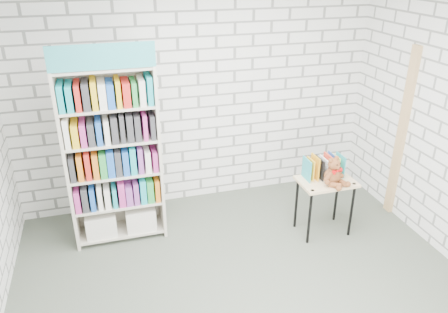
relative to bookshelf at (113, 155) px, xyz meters
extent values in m
plane|color=#474F43|center=(1.10, -1.36, -1.02)|extent=(4.50, 4.50, 0.00)
cube|color=silver|center=(1.10, 0.64, 0.38)|extent=(4.50, 0.02, 2.80)
cube|color=beige|center=(-0.48, -0.01, -0.02)|extent=(0.03, 0.39, 2.00)
cube|color=beige|center=(0.48, -0.01, -0.02)|extent=(0.03, 0.39, 2.00)
cube|color=beige|center=(0.00, 0.18, -0.02)|extent=(1.00, 0.02, 2.00)
cube|color=teal|center=(0.00, -0.19, 1.10)|extent=(1.00, 0.02, 0.24)
cube|color=beige|center=(0.00, -0.01, -0.96)|extent=(0.94, 0.37, 0.03)
cube|color=beige|center=(0.00, -0.01, -0.58)|extent=(0.94, 0.37, 0.03)
cube|color=beige|center=(0.00, -0.01, -0.20)|extent=(0.94, 0.37, 0.03)
cube|color=beige|center=(0.00, -0.01, 0.18)|extent=(0.94, 0.37, 0.03)
cube|color=beige|center=(0.00, -0.01, 0.56)|extent=(0.94, 0.37, 0.03)
cube|color=beige|center=(0.00, -0.01, 0.96)|extent=(0.94, 0.37, 0.03)
cube|color=silver|center=(-0.22, -0.01, -0.81)|extent=(0.33, 0.33, 0.27)
cube|color=silver|center=(0.22, -0.01, -0.81)|extent=(0.33, 0.33, 0.27)
cube|color=blue|center=(0.00, -0.02, -0.43)|extent=(0.94, 0.33, 0.27)
cube|color=green|center=(0.00, -0.02, -0.05)|extent=(0.94, 0.33, 0.27)
cube|color=orange|center=(0.00, -0.02, 0.33)|extent=(0.94, 0.33, 0.27)
cube|color=#BF338C|center=(0.00, -0.02, 0.70)|extent=(0.94, 0.33, 0.27)
cube|color=#DFB986|center=(2.28, -0.58, -0.36)|extent=(0.63, 0.44, 0.03)
cylinder|color=black|center=(2.02, -0.76, -0.70)|extent=(0.03, 0.03, 0.65)
cylinder|color=black|center=(2.02, -0.42, -0.70)|extent=(0.03, 0.03, 0.65)
cylinder|color=black|center=(2.55, -0.75, -0.70)|extent=(0.03, 0.03, 0.65)
cylinder|color=black|center=(2.55, -0.41, -0.70)|extent=(0.03, 0.03, 0.65)
cylinder|color=black|center=(2.03, -0.75, -0.35)|extent=(0.04, 0.04, 0.01)
cylinder|color=black|center=(2.54, -0.74, -0.35)|extent=(0.04, 0.04, 0.01)
cube|color=teal|center=(2.07, -0.49, -0.22)|extent=(0.02, 0.19, 0.26)
cube|color=gold|center=(2.12, -0.48, -0.22)|extent=(0.02, 0.19, 0.26)
cube|color=orange|center=(2.18, -0.48, -0.22)|extent=(0.02, 0.19, 0.26)
cube|color=black|center=(2.23, -0.48, -0.22)|extent=(0.02, 0.19, 0.26)
cube|color=white|center=(2.28, -0.48, -0.22)|extent=(0.02, 0.19, 0.26)
cube|color=red|center=(2.34, -0.48, -0.22)|extent=(0.02, 0.19, 0.26)
cube|color=#2D57AC|center=(2.39, -0.48, -0.22)|extent=(0.02, 0.19, 0.26)
cube|color=#EEF752|center=(2.44, -0.48, -0.22)|extent=(0.02, 0.19, 0.26)
cube|color=teal|center=(2.50, -0.48, -0.22)|extent=(0.02, 0.19, 0.26)
ellipsoid|color=brown|center=(2.31, -0.66, -0.25)|extent=(0.19, 0.16, 0.19)
sphere|color=brown|center=(2.31, -0.67, -0.11)|extent=(0.14, 0.14, 0.14)
sphere|color=brown|center=(2.26, -0.67, -0.05)|extent=(0.05, 0.05, 0.05)
sphere|color=brown|center=(2.35, -0.64, -0.05)|extent=(0.05, 0.05, 0.05)
sphere|color=brown|center=(2.33, -0.72, -0.13)|extent=(0.05, 0.05, 0.05)
sphere|color=black|center=(2.31, -0.73, -0.09)|extent=(0.02, 0.02, 0.02)
sphere|color=black|center=(2.35, -0.71, -0.09)|extent=(0.02, 0.02, 0.02)
sphere|color=black|center=(2.34, -0.74, -0.12)|extent=(0.02, 0.02, 0.02)
cylinder|color=brown|center=(2.22, -0.71, -0.22)|extent=(0.11, 0.07, 0.13)
cylinder|color=brown|center=(2.40, -0.64, -0.22)|extent=(0.09, 0.10, 0.13)
sphere|color=brown|center=(2.20, -0.74, -0.28)|extent=(0.05, 0.05, 0.05)
sphere|color=brown|center=(2.43, -0.65, -0.28)|extent=(0.05, 0.05, 0.05)
cylinder|color=brown|center=(2.29, -0.77, -0.31)|extent=(0.14, 0.15, 0.08)
cylinder|color=brown|center=(2.39, -0.73, -0.31)|extent=(0.07, 0.15, 0.08)
sphere|color=brown|center=(2.29, -0.84, -0.32)|extent=(0.07, 0.07, 0.07)
sphere|color=brown|center=(2.44, -0.78, -0.32)|extent=(0.07, 0.07, 0.07)
cone|color=red|center=(2.30, -0.73, -0.17)|extent=(0.07, 0.07, 0.05)
cone|color=red|center=(2.36, -0.70, -0.17)|extent=(0.07, 0.07, 0.05)
sphere|color=red|center=(2.33, -0.72, -0.17)|extent=(0.03, 0.03, 0.03)
cube|color=tan|center=(3.33, -0.41, 0.03)|extent=(0.05, 0.12, 2.10)
camera|label=1|loc=(-0.04, -4.44, 1.98)|focal=35.00mm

